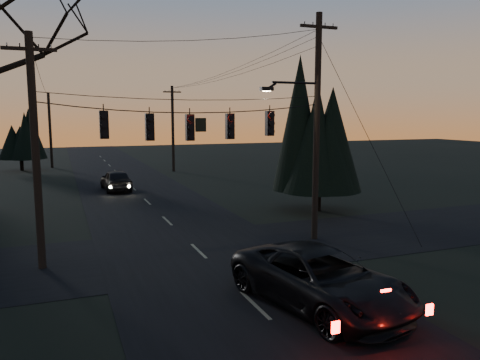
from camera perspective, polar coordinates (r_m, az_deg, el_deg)
name	(u,v)px	position (r m, az deg, el deg)	size (l,w,h in m)	color
main_road	(153,207)	(29.22, -10.55, -3.30)	(8.00, 120.00, 0.02)	black
cross_road	(199,251)	(19.74, -5.06, -8.64)	(60.00, 7.00, 0.02)	black
utility_pole_right	(314,239)	(21.85, 9.03, -7.10)	(5.00, 0.30, 10.00)	black
utility_pole_left	(43,268)	(19.06, -22.93, -9.88)	(1.80, 0.30, 8.50)	black
utility_pole_far_r	(174,171)	(47.76, -8.09, 1.07)	(1.80, 0.30, 8.50)	black
utility_pole_far_l	(52,168)	(54.50, -21.92, 1.41)	(0.30, 0.30, 8.00)	black
span_signal_assembly	(191,126)	(18.87, -5.96, 6.62)	(11.50, 0.44, 1.63)	black
evergreen_right	(320,132)	(27.68, 9.69, 5.78)	(4.14, 4.14, 8.11)	black
evergreen_dist	(20,136)	(52.69, -25.24, 4.88)	(3.70, 3.70, 5.87)	black
suv_near	(320,279)	(14.23, 9.73, -11.81)	(2.81, 6.10, 1.69)	black
sedan_oncoming_a	(116,180)	(36.24, -14.86, -0.02)	(1.86, 4.63, 1.58)	black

